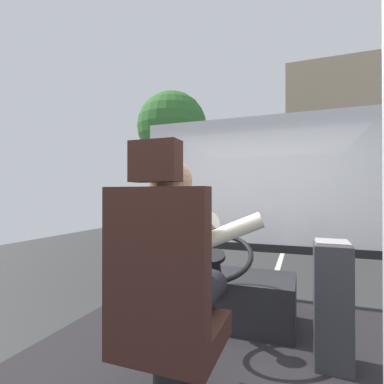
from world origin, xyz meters
name	(u,v)px	position (x,y,z in m)	size (l,w,h in m)	color
ground	(285,246)	(0.00, 8.80, -0.02)	(18.00, 44.00, 0.06)	#323232
driver_seat	(166,307)	(-0.07, -0.40, 1.21)	(0.48, 0.48, 1.33)	black
bus_driver	(176,262)	(-0.07, -0.28, 1.39)	(0.83, 0.61, 0.80)	black
steering_console	(228,295)	(-0.07, 0.83, 0.86)	(1.10, 0.98, 0.78)	black
fare_box	(332,303)	(0.71, 0.43, 1.04)	(0.22, 0.26, 0.79)	#333338
windshield_panel	(251,198)	(0.00, 1.62, 1.69)	(2.50, 0.08, 1.48)	silver
street_tree	(172,127)	(-4.22, 8.82, 4.33)	(2.70, 2.70, 5.71)	#4C3828
shop_building	(377,146)	(4.46, 17.25, 4.42)	(9.50, 4.53, 8.84)	tan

